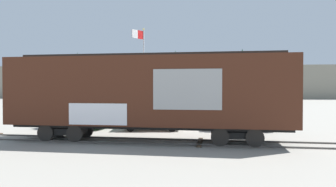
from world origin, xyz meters
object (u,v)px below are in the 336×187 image
at_px(flagpole, 142,62).
at_px(parked_car_black, 240,118).
at_px(freight_car, 148,92).
at_px(parked_car_white, 151,118).
at_px(parked_car_green, 76,116).

xyz_separation_m(flagpole, parked_car_black, (7.83, -5.80, -4.37)).
relative_size(freight_car, flagpole, 1.85).
xyz_separation_m(freight_car, parked_car_white, (-0.39, 4.48, -1.86)).
bearing_deg(flagpole, freight_car, -79.05).
height_order(parked_car_green, parked_car_black, parked_car_green).
bearing_deg(parked_car_black, freight_car, -139.94).
distance_m(flagpole, parked_car_white, 7.76).
height_order(freight_car, parked_car_black, freight_car).
relative_size(freight_car, parked_car_black, 3.49).
xyz_separation_m(parked_car_green, parked_car_white, (5.58, -0.53, -0.04)).
height_order(parked_car_white, parked_car_black, parked_car_black).
xyz_separation_m(flagpole, parked_car_green, (-3.91, -5.65, -4.35)).
bearing_deg(parked_car_black, parked_car_white, -176.50).
bearing_deg(parked_car_white, flagpole, 105.17).
distance_m(parked_car_green, parked_car_white, 5.61).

